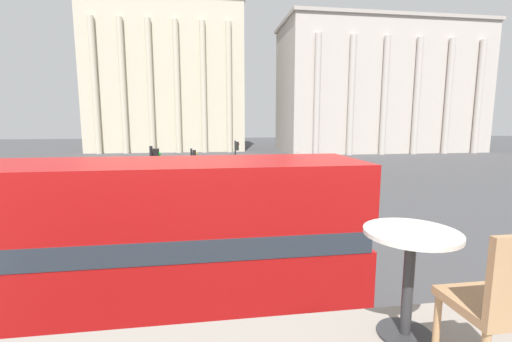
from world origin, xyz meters
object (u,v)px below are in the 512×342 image
object	(u,v)px
plaza_building_right	(378,89)
pedestrian_blue	(131,171)
car_silver	(134,179)
pedestrian_red	(177,178)
cafe_dining_table	(410,260)
traffic_light_near	(154,183)
cafe_chair_0	(503,302)
pedestrian_white	(298,158)
traffic_light_far	(236,155)
double_decker_bus	(100,245)
plaza_building_left	(167,79)
traffic_light_mid	(193,166)

from	to	relation	value
plaza_building_right	pedestrian_blue	bearing A→B (deg)	-143.07
plaza_building_right	car_silver	distance (m)	45.28
car_silver	pedestrian_red	distance (m)	3.71
cafe_dining_table	traffic_light_near	xyz separation A→B (m)	(-3.27, 11.36, -1.45)
pedestrian_blue	pedestrian_red	world-z (taller)	pedestrian_red
car_silver	cafe_chair_0	bearing A→B (deg)	47.70
plaza_building_right	pedestrian_white	size ratio (longest dim) A/B	19.05
traffic_light_far	pedestrian_white	world-z (taller)	traffic_light_far
plaza_building_right	pedestrian_red	distance (m)	44.10
pedestrian_blue	pedestrian_red	bearing A→B (deg)	-4.39
double_decker_bus	plaza_building_right	world-z (taller)	plaza_building_right
plaza_building_right	plaza_building_left	bearing A→B (deg)	169.74
traffic_light_near	traffic_light_far	xyz separation A→B (m)	(4.41, 14.22, -0.38)
plaza_building_left	cafe_chair_0	bearing A→B (deg)	-82.68
traffic_light_near	pedestrian_red	xyz separation A→B (m)	(-0.08, 10.80, -1.62)
traffic_light_far	cafe_dining_table	bearing A→B (deg)	-92.55
traffic_light_near	pedestrian_blue	bearing A→B (deg)	104.97
cafe_dining_table	pedestrian_blue	bearing A→B (deg)	105.44
pedestrian_blue	traffic_light_far	bearing A→B (deg)	36.89
traffic_light_mid	double_decker_bus	bearing A→B (deg)	-96.19
traffic_light_far	pedestrian_red	size ratio (longest dim) A/B	1.98
plaza_building_left	pedestrian_white	xyz separation A→B (m)	(16.12, -24.55, -11.03)
cafe_chair_0	pedestrian_red	world-z (taller)	cafe_chair_0
car_silver	pedestrian_white	distance (m)	18.39
double_decker_bus	traffic_light_near	xyz separation A→B (m)	(0.34, 5.79, 0.32)
plaza_building_left	traffic_light_far	size ratio (longest dim) A/B	7.51
traffic_light_far	pedestrian_red	xyz separation A→B (m)	(-4.49, -3.42, -1.25)
car_silver	double_decker_bus	bearing A→B (deg)	41.43
cafe_dining_table	pedestrian_red	bearing A→B (deg)	98.60
pedestrian_white	pedestrian_red	distance (m)	17.06
cafe_dining_table	traffic_light_near	size ratio (longest dim) A/B	0.18
cafe_chair_0	pedestrian_blue	distance (m)	28.25
traffic_light_near	car_silver	xyz separation A→B (m)	(-3.30, 12.63, -1.91)
car_silver	pedestrian_white	world-z (taller)	pedestrian_white
cafe_dining_table	plaza_building_right	distance (m)	59.50
pedestrian_white	cafe_dining_table	bearing A→B (deg)	179.53
plaza_building_left	traffic_light_far	bearing A→B (deg)	-75.52
cafe_chair_0	car_silver	world-z (taller)	cafe_chair_0
pedestrian_blue	pedestrian_red	distance (m)	5.91
traffic_light_far	car_silver	bearing A→B (deg)	-168.33
plaza_building_right	car_silver	bearing A→B (deg)	-139.84
cafe_dining_table	plaza_building_right	bearing A→B (deg)	62.58
cafe_dining_table	pedestrian_white	distance (m)	35.48
plaza_building_left	plaza_building_right	world-z (taller)	plaza_building_left
traffic_light_mid	pedestrian_red	world-z (taller)	traffic_light_mid
cafe_chair_0	pedestrian_white	distance (m)	35.94
cafe_dining_table	traffic_light_mid	bearing A→B (deg)	96.18
cafe_chair_0	car_silver	bearing A→B (deg)	102.25
cafe_chair_0	plaza_building_left	distance (m)	60.36
pedestrian_blue	plaza_building_left	bearing A→B (deg)	133.55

